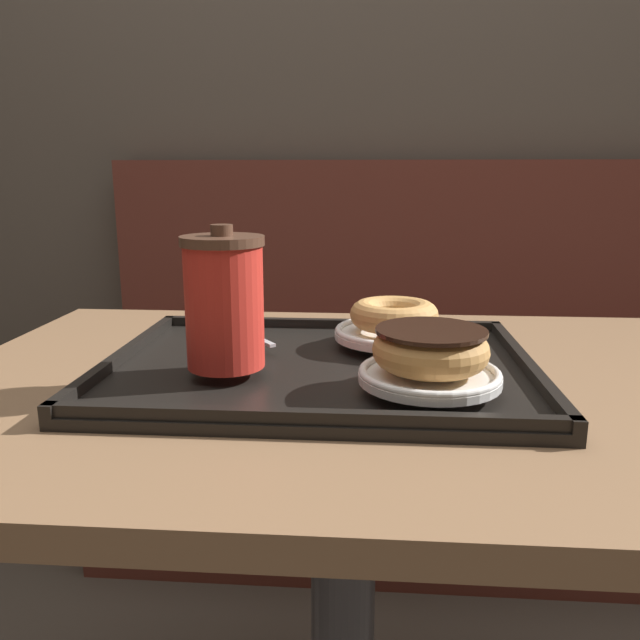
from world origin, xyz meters
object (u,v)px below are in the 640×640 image
Objects in this scene: coffee_cup_front at (224,301)px; donut_plain at (394,315)px; donut_chocolate_glazed at (430,349)px; spoon at (230,325)px.

donut_plain is (0.18, 0.13, -0.04)m from coffee_cup_front.
coffee_cup_front is at bearing 170.08° from donut_chocolate_glazed.
coffee_cup_front reaches higher than donut_chocolate_glazed.
coffee_cup_front is 1.32× the size of donut_chocolate_glazed.
donut_plain is at bearing 35.22° from coffee_cup_front.
coffee_cup_front is at bearing -144.78° from donut_plain.
spoon is at bearing 140.21° from donut_chocolate_glazed.
donut_chocolate_glazed is 0.32m from spoon.
coffee_cup_front is 0.23m from donut_plain.
spoon is at bearing 100.91° from coffee_cup_front.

